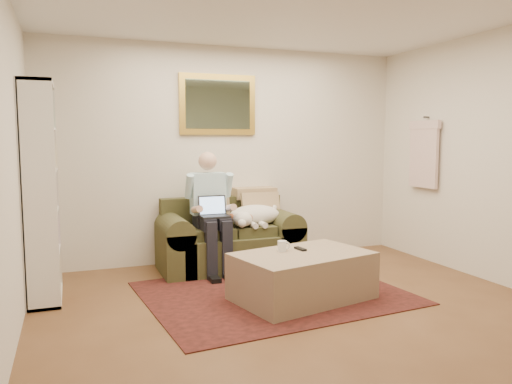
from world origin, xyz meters
TOP-DOWN VIEW (x-y plane):
  - room_shell at (0.00, 0.35)m, footprint 4.51×5.00m
  - rug at (-0.05, 0.97)m, footprint 2.56×2.13m
  - sofa at (-0.15, 2.06)m, footprint 1.60×0.81m
  - seated_man at (-0.39, 1.91)m, footprint 0.53×0.75m
  - laptop at (-0.39, 1.85)m, footprint 0.31×0.25m
  - sleeping_dog at (0.14, 1.98)m, footprint 0.66×0.41m
  - ottoman at (0.14, 0.71)m, footprint 1.36×1.03m
  - coffee_mug at (-0.02, 0.84)m, footprint 0.08×0.08m
  - tv_remote at (0.17, 0.83)m, footprint 0.07×0.16m
  - bookshelf at (-2.10, 1.60)m, footprint 0.28×0.80m
  - wall_mirror at (-0.15, 2.47)m, footprint 0.94×0.04m
  - hanging_shirt at (2.19, 1.60)m, footprint 0.06×0.52m

SIDE VIEW (x-z plane):
  - rug at x=-0.05m, z-range 0.00..0.01m
  - ottoman at x=0.14m, z-range 0.00..0.44m
  - sofa at x=-0.15m, z-range -0.20..0.76m
  - tv_remote at x=0.17m, z-range 0.44..0.46m
  - coffee_mug at x=-0.02m, z-range 0.44..0.54m
  - sleeping_dog at x=0.14m, z-range 0.49..0.73m
  - seated_man at x=-0.39m, z-range 0.00..1.34m
  - laptop at x=-0.39m, z-range 0.59..0.82m
  - bookshelf at x=-2.10m, z-range 0.00..2.00m
  - room_shell at x=0.00m, z-range 0.00..2.61m
  - hanging_shirt at x=2.19m, z-range 0.90..1.80m
  - wall_mirror at x=-0.15m, z-range 1.54..2.26m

